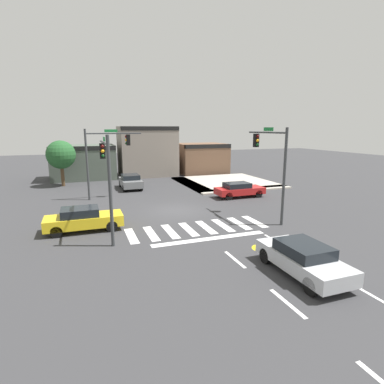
# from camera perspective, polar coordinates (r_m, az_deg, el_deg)

# --- Properties ---
(ground_plane) EXTENTS (120.00, 120.00, 0.00)m
(ground_plane) POSITION_cam_1_polar(r_m,az_deg,el_deg) (23.51, -2.95, -3.46)
(ground_plane) COLOR #353538
(crosswalk_near) EXTENTS (8.74, 2.75, 0.01)m
(crosswalk_near) POSITION_cam_1_polar(r_m,az_deg,el_deg) (19.43, 0.99, -6.70)
(crosswalk_near) COLOR silver
(crosswalk_near) RESTS_ON ground_plane
(lane_markings) EXTENTS (6.80, 24.25, 0.01)m
(lane_markings) POSITION_cam_1_polar(r_m,az_deg,el_deg) (13.31, 18.97, -16.40)
(lane_markings) COLOR white
(lane_markings) RESTS_ON ground_plane
(bike_detector_marking) EXTENTS (1.19, 1.19, 0.01)m
(bike_detector_marking) POSITION_cam_1_polar(r_m,az_deg,el_deg) (16.74, 13.04, -10.10)
(bike_detector_marking) COLOR yellow
(bike_detector_marking) RESTS_ON ground_plane
(curb_corner_northeast) EXTENTS (10.00, 10.60, 0.15)m
(curb_corner_northeast) POSITION_cam_1_polar(r_m,az_deg,el_deg) (35.13, 5.80, 1.68)
(curb_corner_northeast) COLOR #B2AA9E
(curb_corner_northeast) RESTS_ON ground_plane
(storefront_row) EXTENTS (22.74, 5.78, 6.40)m
(storefront_row) POSITION_cam_1_polar(r_m,az_deg,el_deg) (41.36, -8.75, 6.58)
(storefront_row) COLOR #4C564C
(storefront_row) RESTS_ON ground_plane
(traffic_signal_southeast) EXTENTS (0.32, 4.51, 6.21)m
(traffic_signal_southeast) POSITION_cam_1_polar(r_m,az_deg,el_deg) (21.29, 14.47, 6.38)
(traffic_signal_southeast) COLOR #383A3D
(traffic_signal_southeast) RESTS_ON ground_plane
(traffic_signal_northwest) EXTENTS (4.82, 0.32, 6.11)m
(traffic_signal_northwest) POSITION_cam_1_polar(r_m,az_deg,el_deg) (27.95, -15.74, 7.34)
(traffic_signal_northwest) COLOR #383A3D
(traffic_signal_northwest) RESTS_ON ground_plane
(traffic_signal_southwest) EXTENTS (0.32, 5.08, 5.83)m
(traffic_signal_southwest) POSITION_cam_1_polar(r_m,az_deg,el_deg) (17.98, -15.59, 4.44)
(traffic_signal_southwest) COLOR #383A3D
(traffic_signal_southwest) RESTS_ON ground_plane
(car_silver) EXTENTS (1.87, 4.44, 1.39)m
(car_silver) POSITION_cam_1_polar(r_m,az_deg,el_deg) (14.16, 19.81, -11.45)
(car_silver) COLOR #B7BABF
(car_silver) RESTS_ON ground_plane
(car_yellow) EXTENTS (4.54, 1.77, 1.44)m
(car_yellow) POSITION_cam_1_polar(r_m,az_deg,el_deg) (19.89, -19.47, -4.73)
(car_yellow) COLOR gold
(car_yellow) RESTS_ON ground_plane
(car_red) EXTENTS (4.40, 1.79, 1.34)m
(car_red) POSITION_cam_1_polar(r_m,az_deg,el_deg) (28.26, 8.70, 0.47)
(car_red) COLOR red
(car_red) RESTS_ON ground_plane
(car_gray) EXTENTS (1.94, 4.17, 1.48)m
(car_gray) POSITION_cam_1_polar(r_m,az_deg,el_deg) (32.54, -11.31, 1.95)
(car_gray) COLOR slate
(car_gray) RESTS_ON ground_plane
(roadside_tree) EXTENTS (3.02, 3.02, 4.91)m
(roadside_tree) POSITION_cam_1_polar(r_m,az_deg,el_deg) (35.87, -23.10, 6.33)
(roadside_tree) COLOR #4C3823
(roadside_tree) RESTS_ON ground_plane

